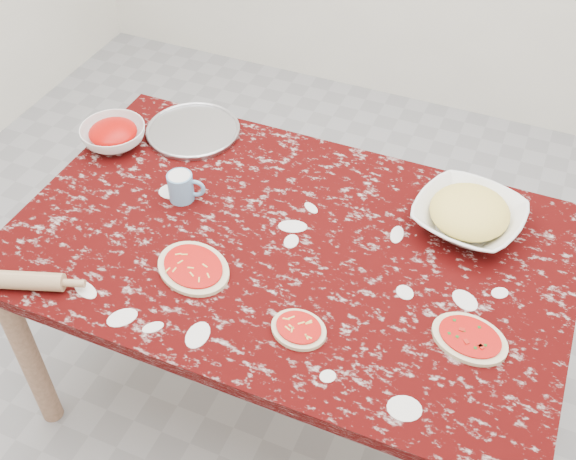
% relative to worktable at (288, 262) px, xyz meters
% --- Properties ---
extents(ground, '(4.00, 4.00, 0.00)m').
position_rel_worktable_xyz_m(ground, '(0.00, 0.00, -0.67)').
color(ground, gray).
extents(worktable, '(1.60, 1.00, 0.75)m').
position_rel_worktable_xyz_m(worktable, '(0.00, 0.00, 0.00)').
color(worktable, '#300303').
rests_on(worktable, ground).
extents(pizza_tray, '(0.38, 0.38, 0.01)m').
position_rel_worktable_xyz_m(pizza_tray, '(-0.51, 0.36, 0.09)').
color(pizza_tray, '#B2B2B7').
rests_on(pizza_tray, worktable).
extents(sauce_bowl, '(0.27, 0.27, 0.07)m').
position_rel_worktable_xyz_m(sauce_bowl, '(-0.72, 0.21, 0.12)').
color(sauce_bowl, white).
rests_on(sauce_bowl, worktable).
extents(cheese_bowl, '(0.37, 0.37, 0.08)m').
position_rel_worktable_xyz_m(cheese_bowl, '(0.46, 0.27, 0.12)').
color(cheese_bowl, white).
rests_on(cheese_bowl, worktable).
extents(flour_mug, '(0.12, 0.08, 0.09)m').
position_rel_worktable_xyz_m(flour_mug, '(-0.37, 0.05, 0.13)').
color(flour_mug, '#6896C2').
rests_on(flour_mug, worktable).
extents(pizza_left, '(0.28, 0.25, 0.02)m').
position_rel_worktable_xyz_m(pizza_left, '(-0.20, -0.20, 0.09)').
color(pizza_left, beige).
rests_on(pizza_left, worktable).
extents(pizza_mid, '(0.17, 0.14, 0.02)m').
position_rel_worktable_xyz_m(pizza_mid, '(0.15, -0.28, 0.09)').
color(pizza_mid, beige).
rests_on(pizza_mid, worktable).
extents(pizza_right, '(0.22, 0.18, 0.02)m').
position_rel_worktable_xyz_m(pizza_right, '(0.56, -0.14, 0.09)').
color(pizza_right, beige).
rests_on(pizza_right, worktable).
extents(rolling_pin, '(0.26, 0.13, 0.05)m').
position_rel_worktable_xyz_m(rolling_pin, '(-0.60, -0.44, 0.11)').
color(rolling_pin, tan).
rests_on(rolling_pin, worktable).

